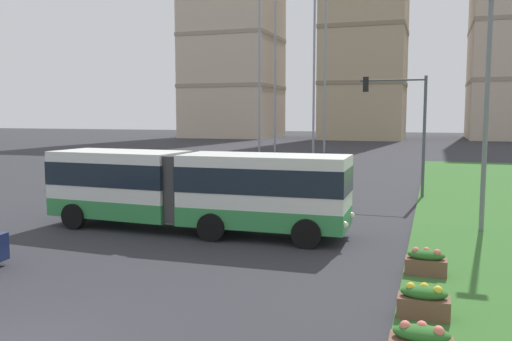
{
  "coord_description": "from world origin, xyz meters",
  "views": [
    {
      "loc": [
        7.43,
        -7.49,
        4.46
      ],
      "look_at": [
        0.67,
        12.8,
        2.2
      ],
      "focal_mm": 37.51,
      "sensor_mm": 36.0,
      "label": 1
    }
  ],
  "objects_px": {
    "apartment_tower_west": "(233,15)",
    "car_maroon_sedan": "(183,180)",
    "articulated_bus": "(194,188)",
    "flower_planter_2": "(426,262)",
    "apartment_tower_westcentre": "(366,5)",
    "flower_planter_1": "(424,301)",
    "streetlight_median": "(487,103)",
    "traffic_light_far_right": "(404,116)"
  },
  "relations": [
    {
      "from": "flower_planter_2",
      "to": "apartment_tower_westcentre",
      "type": "bearing_deg",
      "value": 98.34
    },
    {
      "from": "flower_planter_1",
      "to": "flower_planter_2",
      "type": "relative_size",
      "value": 1.0
    },
    {
      "from": "articulated_bus",
      "to": "apartment_tower_west",
      "type": "distance_m",
      "value": 87.76
    },
    {
      "from": "car_maroon_sedan",
      "to": "apartment_tower_west",
      "type": "xyz_separation_m",
      "value": [
        -23.96,
        70.95,
        22.68
      ]
    },
    {
      "from": "articulated_bus",
      "to": "apartment_tower_westcentre",
      "type": "distance_m",
      "value": 82.34
    },
    {
      "from": "car_maroon_sedan",
      "to": "apartment_tower_westcentre",
      "type": "relative_size",
      "value": 0.09
    },
    {
      "from": "articulated_bus",
      "to": "streetlight_median",
      "type": "bearing_deg",
      "value": 17.14
    },
    {
      "from": "flower_planter_1",
      "to": "streetlight_median",
      "type": "height_order",
      "value": "streetlight_median"
    },
    {
      "from": "flower_planter_2",
      "to": "streetlight_median",
      "type": "relative_size",
      "value": 0.12
    },
    {
      "from": "articulated_bus",
      "to": "flower_planter_2",
      "type": "xyz_separation_m",
      "value": [
        8.5,
        -3.28,
        -1.23
      ]
    },
    {
      "from": "apartment_tower_west",
      "to": "car_maroon_sedan",
      "type": "bearing_deg",
      "value": -71.34
    },
    {
      "from": "streetlight_median",
      "to": "apartment_tower_west",
      "type": "relative_size",
      "value": 0.19
    },
    {
      "from": "articulated_bus",
      "to": "traffic_light_far_right",
      "type": "bearing_deg",
      "value": 57.75
    },
    {
      "from": "flower_planter_1",
      "to": "apartment_tower_westcentre",
      "type": "bearing_deg",
      "value": 98.03
    },
    {
      "from": "flower_planter_2",
      "to": "articulated_bus",
      "type": "bearing_deg",
      "value": 158.93
    },
    {
      "from": "articulated_bus",
      "to": "flower_planter_2",
      "type": "bearing_deg",
      "value": -21.07
    },
    {
      "from": "car_maroon_sedan",
      "to": "flower_planter_1",
      "type": "bearing_deg",
      "value": -49.32
    },
    {
      "from": "car_maroon_sedan",
      "to": "flower_planter_2",
      "type": "bearing_deg",
      "value": -42.59
    },
    {
      "from": "traffic_light_far_right",
      "to": "apartment_tower_west",
      "type": "height_order",
      "value": "apartment_tower_west"
    },
    {
      "from": "traffic_light_far_right",
      "to": "streetlight_median",
      "type": "xyz_separation_m",
      "value": [
        3.35,
        -7.97,
        0.49
      ]
    },
    {
      "from": "articulated_bus",
      "to": "car_maroon_sedan",
      "type": "bearing_deg",
      "value": 118.39
    },
    {
      "from": "traffic_light_far_right",
      "to": "articulated_bus",
      "type": "bearing_deg",
      "value": -122.25
    },
    {
      "from": "traffic_light_far_right",
      "to": "apartment_tower_west",
      "type": "xyz_separation_m",
      "value": [
        -35.89,
        68.8,
        19.06
      ]
    },
    {
      "from": "flower_planter_2",
      "to": "apartment_tower_west",
      "type": "distance_m",
      "value": 94.09
    },
    {
      "from": "articulated_bus",
      "to": "flower_planter_2",
      "type": "relative_size",
      "value": 10.85
    },
    {
      "from": "apartment_tower_westcentre",
      "to": "streetlight_median",
      "type": "bearing_deg",
      "value": -79.57
    },
    {
      "from": "streetlight_median",
      "to": "apartment_tower_westcentre",
      "type": "xyz_separation_m",
      "value": [
        -14.0,
        76.07,
        18.76
      ]
    },
    {
      "from": "flower_planter_2",
      "to": "apartment_tower_westcentre",
      "type": "xyz_separation_m",
      "value": [
        -12.1,
        82.55,
        23.2
      ]
    },
    {
      "from": "flower_planter_2",
      "to": "traffic_light_far_right",
      "type": "bearing_deg",
      "value": 95.75
    },
    {
      "from": "articulated_bus",
      "to": "flower_planter_1",
      "type": "height_order",
      "value": "articulated_bus"
    },
    {
      "from": "car_maroon_sedan",
      "to": "flower_planter_2",
      "type": "relative_size",
      "value": 4.06
    },
    {
      "from": "flower_planter_2",
      "to": "apartment_tower_west",
      "type": "height_order",
      "value": "apartment_tower_west"
    },
    {
      "from": "flower_planter_1",
      "to": "traffic_light_far_right",
      "type": "bearing_deg",
      "value": 94.69
    },
    {
      "from": "articulated_bus",
      "to": "apartment_tower_westcentre",
      "type": "bearing_deg",
      "value": 92.6
    },
    {
      "from": "flower_planter_1",
      "to": "articulated_bus",
      "type": "bearing_deg",
      "value": 142.41
    },
    {
      "from": "car_maroon_sedan",
      "to": "apartment_tower_west",
      "type": "relative_size",
      "value": 0.1
    },
    {
      "from": "articulated_bus",
      "to": "apartment_tower_westcentre",
      "type": "relative_size",
      "value": 0.25
    },
    {
      "from": "traffic_light_far_right",
      "to": "streetlight_median",
      "type": "distance_m",
      "value": 8.66
    },
    {
      "from": "flower_planter_2",
      "to": "streetlight_median",
      "type": "bearing_deg",
      "value": 73.67
    },
    {
      "from": "articulated_bus",
      "to": "car_maroon_sedan",
      "type": "xyz_separation_m",
      "value": [
        -4.87,
        9.02,
        -0.9
      ]
    },
    {
      "from": "apartment_tower_west",
      "to": "apartment_tower_westcentre",
      "type": "distance_m",
      "value": 25.25
    },
    {
      "from": "traffic_light_far_right",
      "to": "car_maroon_sedan",
      "type": "bearing_deg",
      "value": -169.76
    }
  ]
}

